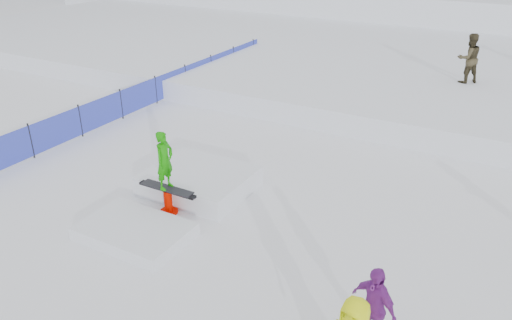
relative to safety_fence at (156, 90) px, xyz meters
The scene contains 7 objects.
ground 9.28m from the safety_fence, 45.44° to the right, with size 120.00×120.00×0.00m, color white.
snow_berm 24.29m from the safety_fence, 74.48° to the left, with size 60.00×14.00×2.40m, color white.
snow_midrise 11.43m from the safety_fence, 55.34° to the left, with size 50.00×18.00×0.80m, color white.
safety_fence is the anchor object (origin of this frame).
walker_olive 11.97m from the safety_fence, 30.07° to the left, with size 0.91×0.71×1.87m, color #3D3521.
spectator_purple 13.52m from the safety_fence, 35.54° to the right, with size 0.89×0.37×1.52m, color purple.
jib_rail_feature 7.86m from the safety_fence, 45.79° to the right, with size 2.60×4.40×2.11m.
Camera 1 is at (5.90, -7.64, 6.38)m, focal length 35.00 mm.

